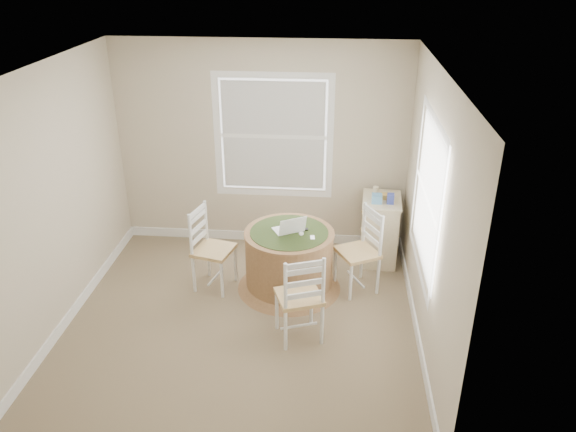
{
  "coord_description": "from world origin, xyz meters",
  "views": [
    {
      "loc": [
        0.9,
        -4.74,
        3.55
      ],
      "look_at": [
        0.44,
        0.45,
        1.02
      ],
      "focal_mm": 35.0,
      "sensor_mm": 36.0,
      "label": 1
    }
  ],
  "objects_px": {
    "chair_right": "(357,252)",
    "laptop": "(289,229)",
    "chair_near": "(299,296)",
    "round_table": "(289,257)",
    "chair_left": "(214,250)",
    "corner_chest": "(379,229)"
  },
  "relations": [
    {
      "from": "round_table",
      "to": "chair_left",
      "type": "relative_size",
      "value": 1.24
    },
    {
      "from": "chair_right",
      "to": "corner_chest",
      "type": "bearing_deg",
      "value": 129.7
    },
    {
      "from": "chair_near",
      "to": "corner_chest",
      "type": "distance_m",
      "value": 1.84
    },
    {
      "from": "laptop",
      "to": "corner_chest",
      "type": "xyz_separation_m",
      "value": [
        1.05,
        0.72,
        -0.33
      ]
    },
    {
      "from": "chair_near",
      "to": "chair_right",
      "type": "height_order",
      "value": "same"
    },
    {
      "from": "laptop",
      "to": "round_table",
      "type": "bearing_deg",
      "value": 66.98
    },
    {
      "from": "round_table",
      "to": "chair_left",
      "type": "bearing_deg",
      "value": 177.2
    },
    {
      "from": "chair_near",
      "to": "chair_left",
      "type": "bearing_deg",
      "value": -59.43
    },
    {
      "from": "laptop",
      "to": "chair_left",
      "type": "bearing_deg",
      "value": -23.36
    },
    {
      "from": "chair_near",
      "to": "corner_chest",
      "type": "bearing_deg",
      "value": -138.4
    },
    {
      "from": "round_table",
      "to": "corner_chest",
      "type": "relative_size",
      "value": 1.44
    },
    {
      "from": "chair_right",
      "to": "laptop",
      "type": "xyz_separation_m",
      "value": [
        -0.76,
        -0.02,
        0.26
      ]
    },
    {
      "from": "chair_left",
      "to": "laptop",
      "type": "height_order",
      "value": "chair_left"
    },
    {
      "from": "round_table",
      "to": "chair_left",
      "type": "distance_m",
      "value": 0.85
    },
    {
      "from": "chair_right",
      "to": "corner_chest",
      "type": "distance_m",
      "value": 0.76
    },
    {
      "from": "chair_left",
      "to": "corner_chest",
      "type": "relative_size",
      "value": 1.16
    },
    {
      "from": "round_table",
      "to": "chair_right",
      "type": "xyz_separation_m",
      "value": [
        0.76,
        0.04,
        0.09
      ]
    },
    {
      "from": "chair_left",
      "to": "corner_chest",
      "type": "bearing_deg",
      "value": -52.96
    },
    {
      "from": "round_table",
      "to": "chair_near",
      "type": "distance_m",
      "value": 0.9
    },
    {
      "from": "chair_near",
      "to": "laptop",
      "type": "xyz_separation_m",
      "value": [
        -0.18,
        0.91,
        0.26
      ]
    },
    {
      "from": "round_table",
      "to": "corner_chest",
      "type": "bearing_deg",
      "value": 28.99
    },
    {
      "from": "corner_chest",
      "to": "laptop",
      "type": "bearing_deg",
      "value": -142.43
    }
  ]
}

